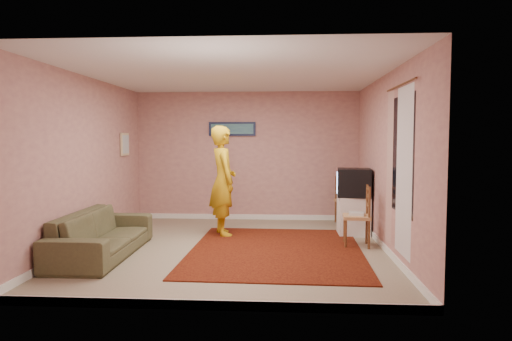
# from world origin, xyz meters

# --- Properties ---
(ground) EXTENTS (5.00, 5.00, 0.00)m
(ground) POSITION_xyz_m (0.00, 0.00, 0.00)
(ground) COLOR gray
(ground) RESTS_ON ground
(wall_back) EXTENTS (4.50, 0.02, 2.60)m
(wall_back) POSITION_xyz_m (0.00, 2.50, 1.30)
(wall_back) COLOR tan
(wall_back) RESTS_ON ground
(wall_front) EXTENTS (4.50, 0.02, 2.60)m
(wall_front) POSITION_xyz_m (0.00, -2.50, 1.30)
(wall_front) COLOR tan
(wall_front) RESTS_ON ground
(wall_left) EXTENTS (0.02, 5.00, 2.60)m
(wall_left) POSITION_xyz_m (-2.25, 0.00, 1.30)
(wall_left) COLOR tan
(wall_left) RESTS_ON ground
(wall_right) EXTENTS (0.02, 5.00, 2.60)m
(wall_right) POSITION_xyz_m (2.25, 0.00, 1.30)
(wall_right) COLOR tan
(wall_right) RESTS_ON ground
(ceiling) EXTENTS (4.50, 5.00, 0.02)m
(ceiling) POSITION_xyz_m (0.00, 0.00, 2.60)
(ceiling) COLOR silver
(ceiling) RESTS_ON wall_back
(baseboard_back) EXTENTS (4.50, 0.02, 0.10)m
(baseboard_back) POSITION_xyz_m (0.00, 2.49, 0.05)
(baseboard_back) COLOR white
(baseboard_back) RESTS_ON ground
(baseboard_front) EXTENTS (4.50, 0.02, 0.10)m
(baseboard_front) POSITION_xyz_m (0.00, -2.49, 0.05)
(baseboard_front) COLOR white
(baseboard_front) RESTS_ON ground
(baseboard_left) EXTENTS (0.02, 5.00, 0.10)m
(baseboard_left) POSITION_xyz_m (-2.24, 0.00, 0.05)
(baseboard_left) COLOR white
(baseboard_left) RESTS_ON ground
(baseboard_right) EXTENTS (0.02, 5.00, 0.10)m
(baseboard_right) POSITION_xyz_m (2.24, 0.00, 0.05)
(baseboard_right) COLOR white
(baseboard_right) RESTS_ON ground
(window) EXTENTS (0.01, 1.10, 1.50)m
(window) POSITION_xyz_m (2.24, -0.90, 1.45)
(window) COLOR black
(window) RESTS_ON wall_right
(curtain_sheer) EXTENTS (0.01, 0.75, 2.10)m
(curtain_sheer) POSITION_xyz_m (2.23, -1.05, 1.25)
(curtain_sheer) COLOR white
(curtain_sheer) RESTS_ON wall_right
(curtain_floral) EXTENTS (0.01, 0.35, 2.10)m
(curtain_floral) POSITION_xyz_m (2.21, -0.35, 1.25)
(curtain_floral) COLOR beige
(curtain_floral) RESTS_ON wall_right
(curtain_rod) EXTENTS (0.02, 1.40, 0.02)m
(curtain_rod) POSITION_xyz_m (2.20, -0.90, 2.32)
(curtain_rod) COLOR brown
(curtain_rod) RESTS_ON wall_right
(picture_back) EXTENTS (0.95, 0.04, 0.28)m
(picture_back) POSITION_xyz_m (-0.30, 2.47, 1.85)
(picture_back) COLOR #151C3A
(picture_back) RESTS_ON wall_back
(picture_left) EXTENTS (0.04, 0.38, 0.42)m
(picture_left) POSITION_xyz_m (-2.22, 1.60, 1.55)
(picture_left) COLOR beige
(picture_left) RESTS_ON wall_left
(area_rug) EXTENTS (2.57, 3.18, 0.02)m
(area_rug) POSITION_xyz_m (0.64, -0.12, 0.01)
(area_rug) COLOR black
(area_rug) RESTS_ON ground
(tv_cabinet) EXTENTS (0.52, 0.47, 0.66)m
(tv_cabinet) POSITION_xyz_m (1.95, 1.10, 0.33)
(tv_cabinet) COLOR white
(tv_cabinet) RESTS_ON ground
(crt_tv) EXTENTS (0.61, 0.56, 0.48)m
(crt_tv) POSITION_xyz_m (1.94, 1.10, 0.90)
(crt_tv) COLOR black
(crt_tv) RESTS_ON tv_cabinet
(chair_a) EXTENTS (0.50, 0.48, 0.50)m
(chair_a) POSITION_xyz_m (1.99, 2.15, 0.56)
(chair_a) COLOR tan
(chair_a) RESTS_ON ground
(dvd_player) EXTENTS (0.36, 0.30, 0.05)m
(dvd_player) POSITION_xyz_m (1.99, 2.15, 0.50)
(dvd_player) COLOR #BBBBC0
(dvd_player) RESTS_ON chair_a
(blue_throw) EXTENTS (0.40, 0.05, 0.42)m
(blue_throw) POSITION_xyz_m (1.99, 2.20, 0.74)
(blue_throw) COLOR #89AAE1
(blue_throw) RESTS_ON chair_a
(chair_b) EXTENTS (0.44, 0.45, 0.51)m
(chair_b) POSITION_xyz_m (1.87, 0.27, 0.57)
(chair_b) COLOR tan
(chair_b) RESTS_ON ground
(game_console) EXTENTS (0.26, 0.21, 0.05)m
(game_console) POSITION_xyz_m (1.87, 0.27, 0.50)
(game_console) COLOR silver
(game_console) RESTS_ON chair_b
(sofa) EXTENTS (0.87, 2.16, 0.63)m
(sofa) POSITION_xyz_m (-1.80, -0.55, 0.31)
(sofa) COLOR #4E4D2F
(sofa) RESTS_ON ground
(person) EXTENTS (0.67, 0.80, 1.87)m
(person) POSITION_xyz_m (-0.29, 0.94, 0.94)
(person) COLOR gold
(person) RESTS_ON ground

